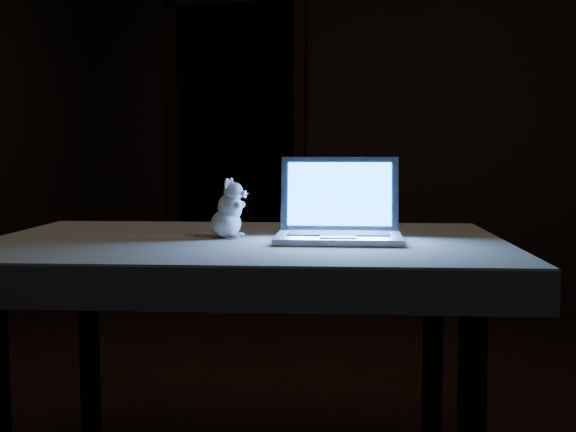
% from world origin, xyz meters
% --- Properties ---
extents(back_wall, '(4.50, 0.04, 2.60)m').
position_xyz_m(back_wall, '(0.00, 2.50, 1.30)').
color(back_wall, black).
rests_on(back_wall, ground).
extents(doorway, '(1.06, 0.36, 2.13)m').
position_xyz_m(doorway, '(-1.10, 2.50, 1.06)').
color(doorway, black).
rests_on(doorway, back_wall).
extents(table, '(1.57, 1.22, 0.74)m').
position_xyz_m(table, '(0.13, -0.39, 0.37)').
color(table, black).
rests_on(table, floor).
extents(tablecloth, '(1.69, 1.33, 0.10)m').
position_xyz_m(tablecloth, '(0.15, -0.36, 0.70)').
color(tablecloth, beige).
rests_on(tablecloth, table).
extents(laptop, '(0.42, 0.39, 0.24)m').
position_xyz_m(laptop, '(0.41, -0.36, 0.87)').
color(laptop, '#B3B2B8').
rests_on(laptop, tablecloth).
extents(plush_mouse, '(0.17, 0.17, 0.17)m').
position_xyz_m(plush_mouse, '(0.07, -0.39, 0.84)').
color(plush_mouse, white).
rests_on(plush_mouse, tablecloth).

